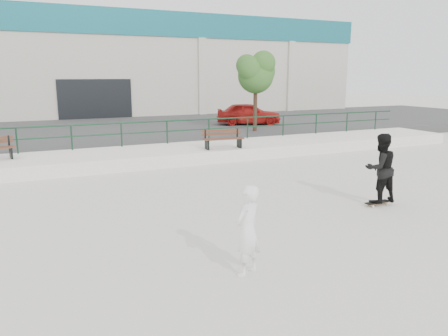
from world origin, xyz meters
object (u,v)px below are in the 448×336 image
bench_right (223,139)px  tree (256,71)px  red_car (249,114)px  seated_skater (248,231)px  standing_skater (380,168)px  skateboard (378,203)px

bench_right → tree: 6.68m
bench_right → red_car: size_ratio=0.44×
bench_right → seated_skater: bearing=-107.1°
tree → red_car: size_ratio=1.08×
bench_right → standing_skater: size_ratio=0.92×
skateboard → seated_skater: (-5.20, -2.24, 0.74)m
bench_right → skateboard: 7.73m
skateboard → seated_skater: 5.71m
skateboard → standing_skater: standing_skater is taller
seated_skater → bench_right: bearing=-140.3°
tree → skateboard: size_ratio=5.35×
bench_right → seated_skater: 10.64m
tree → standing_skater: 12.76m
standing_skater → seated_skater: size_ratio=1.14×
bench_right → standing_skater: standing_skater is taller
tree → standing_skater: bearing=-103.4°
bench_right → red_car: bearing=60.7°
standing_skater → seated_skater: 5.66m
red_car → seated_skater: size_ratio=2.39×
skateboard → seated_skater: bearing=-159.2°
bench_right → skateboard: (1.15, -7.60, -0.81)m
bench_right → standing_skater: (1.15, -7.60, 0.14)m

